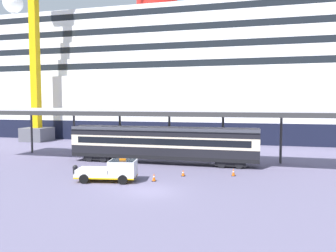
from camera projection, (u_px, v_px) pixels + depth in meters
The scene contains 10 objects.
ground_plane at pixel (151, 191), 25.28m from camera, with size 400.00×400.00×0.00m, color slate.
cruise_ship at pixel (166, 81), 69.73m from camera, with size 134.37×27.28×35.31m.
platform_canopy at pixel (163, 111), 36.92m from camera, with size 45.44×6.37×6.16m.
train_carriage at pixel (162, 143), 36.74m from camera, with size 21.22×2.81×4.11m.
service_truck at pixel (112, 170), 28.32m from camera, with size 5.46×2.90×2.02m.
traffic_cone_near at pixel (233, 172), 30.46m from camera, with size 0.36×0.36×0.71m.
traffic_cone_mid at pixel (183, 173), 30.41m from camera, with size 0.36×0.36×0.60m.
traffic_cone_far at pixel (154, 177), 28.40m from camera, with size 0.36×0.36×0.71m.
dockside_crane at pixel (40, 44), 57.09m from camera, with size 18.14×4.40×56.60m.
quay_bollard at pixel (75, 170), 30.87m from camera, with size 0.48×0.48×0.96m.
Camera 1 is at (7.39, -23.78, 6.82)m, focal length 34.84 mm.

